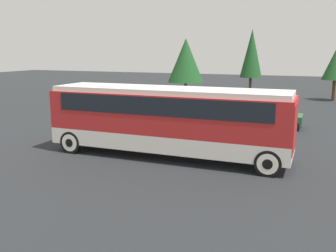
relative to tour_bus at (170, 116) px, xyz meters
name	(u,v)px	position (x,y,z in m)	size (l,w,h in m)	color
ground_plane	(168,156)	(-0.10, 0.00, -1.87)	(120.00, 120.00, 0.00)	#26282B
tour_bus	(170,116)	(0.00, 0.00, 0.00)	(10.77, 2.68, 3.10)	silver
parked_car_near	(124,111)	(-6.00, 6.85, -1.13)	(4.16, 1.97, 1.48)	black
parked_car_mid	(263,116)	(2.95, 8.56, -1.20)	(4.56, 1.79, 1.34)	#2D5638
tree_left	(252,54)	(-0.61, 24.64, 2.53)	(2.27, 2.27, 6.89)	brown
tree_center	(336,64)	(7.44, 23.86, 1.61)	(2.42, 2.42, 5.02)	brown
tree_right	(186,60)	(-5.83, 18.91, 1.93)	(3.40, 3.40, 5.87)	brown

